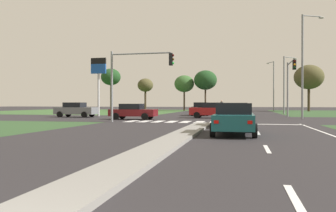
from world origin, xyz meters
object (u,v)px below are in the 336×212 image
(car_teal_seventh, at_px, (234,119))
(treeline_third, at_px, (184,84))
(car_red_near, at_px, (212,110))
(treeline_fifth, at_px, (309,77))
(traffic_signal_far_right, at_px, (290,78))
(pedestrian_at_median, at_px, (222,105))
(street_lamp_second, at_px, (304,61))
(car_grey_second, at_px, (76,110))
(street_lamp_fourth, at_px, (273,83))
(treeline_near, at_px, (111,77))
(car_black_sixth, at_px, (201,109))
(car_blue_fifth, at_px, (213,107))
(treeline_fourth, at_px, (205,80))
(treeline_second, at_px, (145,85))
(traffic_signal_near_left, at_px, (134,73))
(car_maroon_fourth, at_px, (133,111))
(car_silver_third, at_px, (234,115))
(fuel_price_totem, at_px, (99,74))
(street_lamp_third, at_px, (285,81))

(car_teal_seventh, height_order, treeline_third, treeline_third)
(car_red_near, distance_m, treeline_fifth, 35.29)
(traffic_signal_far_right, height_order, pedestrian_at_median, traffic_signal_far_right)
(street_lamp_second, bearing_deg, car_grey_second, -176.31)
(street_lamp_fourth, xyz_separation_m, treeline_near, (-31.89, -0.76, 1.66))
(car_grey_second, xyz_separation_m, car_black_sixth, (12.75, 7.95, 0.01))
(street_lamp_fourth, height_order, treeline_near, street_lamp_fourth)
(car_blue_fifth, bearing_deg, treeline_fourth, -60.01)
(car_teal_seventh, xyz_separation_m, traffic_signal_far_right, (5.29, 20.25, 3.35))
(car_red_near, bearing_deg, pedestrian_at_median, -1.63)
(street_lamp_fourth, relative_size, treeline_fourth, 1.18)
(treeline_second, bearing_deg, car_black_sixth, -60.52)
(car_black_sixth, bearing_deg, car_red_near, 105.85)
(car_red_near, height_order, treeline_second, treeline_second)
(traffic_signal_far_right, xyz_separation_m, treeline_second, (-24.87, 30.98, 1.13))
(traffic_signal_near_left, bearing_deg, treeline_near, 114.76)
(car_maroon_fourth, bearing_deg, traffic_signal_near_left, 19.86)
(street_lamp_second, bearing_deg, car_silver_third, -116.65)
(fuel_price_totem, bearing_deg, car_blue_fifth, 66.72)
(car_silver_third, relative_size, street_lamp_second, 0.42)
(car_grey_second, xyz_separation_m, car_teal_seventh, (17.31, -16.71, -0.03))
(treeline_second, distance_m, treeline_fourth, 13.53)
(car_teal_seventh, bearing_deg, treeline_near, 118.56)
(car_silver_third, height_order, treeline_near, treeline_near)
(car_maroon_fourth, bearing_deg, treeline_near, -154.64)
(car_red_near, bearing_deg, treeline_fourth, 7.40)
(car_blue_fifth, height_order, pedestrian_at_median, pedestrian_at_median)
(street_lamp_third, bearing_deg, treeline_third, 136.84)
(treeline_near, bearing_deg, fuel_price_totem, -70.37)
(pedestrian_at_median, bearing_deg, car_teal_seventh, -126.58)
(street_lamp_second, bearing_deg, street_lamp_third, 89.95)
(car_grey_second, bearing_deg, fuel_price_totem, 147.82)
(car_maroon_fourth, relative_size, street_lamp_third, 0.54)
(car_teal_seventh, relative_size, street_lamp_fourth, 0.48)
(car_black_sixth, distance_m, traffic_signal_far_right, 11.28)
(traffic_signal_near_left, bearing_deg, traffic_signal_far_right, 40.63)
(traffic_signal_far_right, bearing_deg, car_teal_seventh, -104.63)
(traffic_signal_near_left, distance_m, treeline_fifth, 45.26)
(car_grey_second, distance_m, traffic_signal_far_right, 23.11)
(street_lamp_fourth, height_order, treeline_third, street_lamp_fourth)
(street_lamp_second, distance_m, treeline_fourth, 32.28)
(treeline_third, bearing_deg, traffic_signal_far_right, -60.60)
(car_maroon_fourth, xyz_separation_m, car_teal_seventh, (9.58, -13.15, 0.03))
(car_grey_second, xyz_separation_m, street_lamp_fourth, (23.37, 31.50, 4.37))
(car_silver_third, xyz_separation_m, traffic_signal_far_right, (5.38, 14.81, 3.34))
(car_silver_third, height_order, street_lamp_second, street_lamp_second)
(car_silver_third, relative_size, car_black_sixth, 0.95)
(car_teal_seventh, bearing_deg, car_silver_third, 90.99)
(street_lamp_third, xyz_separation_m, pedestrian_at_median, (-8.60, -4.05, -3.38))
(car_black_sixth, xyz_separation_m, treeline_third, (-6.26, 24.17, 4.54))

